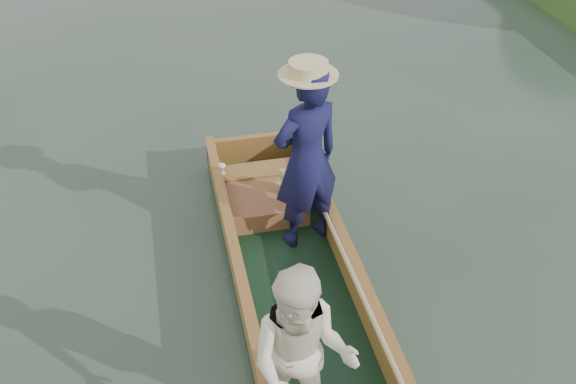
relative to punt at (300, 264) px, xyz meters
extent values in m
plane|color=#283D30|center=(0.02, -0.02, -0.61)|extent=(120.00, 120.00, 0.00)
cube|color=black|center=(0.02, -0.02, -0.57)|extent=(1.10, 5.00, 0.08)
cube|color=olive|center=(-0.49, -0.02, -0.37)|extent=(0.08, 5.00, 0.32)
cube|color=olive|center=(0.53, -0.02, -0.37)|extent=(0.08, 5.00, 0.32)
cube|color=olive|center=(0.02, 2.44, -0.37)|extent=(1.10, 0.08, 0.32)
cube|color=olive|center=(-0.49, -0.02, -0.19)|extent=(0.10, 5.00, 0.04)
cube|color=olive|center=(0.53, -0.02, -0.19)|extent=(0.10, 5.00, 0.04)
cube|color=olive|center=(0.02, 1.88, -0.31)|extent=(0.94, 0.30, 0.05)
imported|color=#14133E|center=(0.28, 0.93, 0.41)|extent=(0.80, 0.65, 1.89)
cylinder|color=beige|center=(0.28, 0.93, 1.31)|extent=(0.52, 0.52, 0.12)
imported|color=#F3E9CE|center=(-0.27, -1.18, 0.25)|extent=(0.91, 0.80, 1.57)
cube|color=#9C3732|center=(-0.05, 1.54, -0.42)|extent=(0.85, 0.90, 0.22)
sphere|color=#CDBA6C|center=(0.19, 1.44, -0.22)|extent=(0.17, 0.17, 0.17)
sphere|color=#CDBA6C|center=(0.19, 1.44, -0.09)|extent=(0.13, 0.13, 0.13)
sphere|color=#CDBA6C|center=(0.14, 1.44, -0.04)|extent=(0.05, 0.05, 0.05)
sphere|color=#CDBA6C|center=(0.24, 1.44, -0.04)|extent=(0.05, 0.05, 0.05)
sphere|color=#CDBA6C|center=(0.19, 1.38, -0.10)|extent=(0.05, 0.05, 0.05)
sphere|color=#CDBA6C|center=(0.11, 1.43, -0.19)|extent=(0.06, 0.06, 0.06)
sphere|color=#CDBA6C|center=(0.27, 1.43, -0.19)|extent=(0.06, 0.06, 0.06)
sphere|color=#CDBA6C|center=(0.15, 1.42, -0.29)|extent=(0.07, 0.07, 0.07)
sphere|color=#CDBA6C|center=(0.23, 1.42, -0.29)|extent=(0.07, 0.07, 0.07)
cylinder|color=silver|center=(-0.42, 1.88, -0.28)|extent=(0.07, 0.07, 0.01)
cylinder|color=silver|center=(-0.42, 1.88, -0.24)|extent=(0.01, 0.01, 0.08)
ellipsoid|color=silver|center=(-0.42, 1.88, -0.19)|extent=(0.09, 0.09, 0.05)
cylinder|color=tan|center=(0.45, -0.05, -0.15)|extent=(0.04, 4.36, 0.20)
camera|label=1|loc=(-0.95, -3.84, 3.72)|focal=40.00mm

